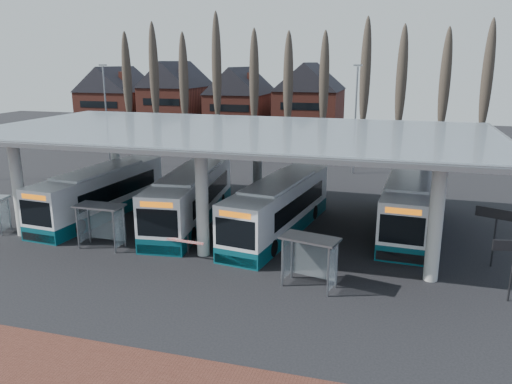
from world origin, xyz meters
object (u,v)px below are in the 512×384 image
(bus_0, at_px, (101,193))
(bus_1, at_px, (191,198))
(shelter_2, at_px, (311,250))
(shelter_1, at_px, (102,216))
(bus_3, at_px, (408,204))
(bus_2, at_px, (279,208))

(bus_0, relative_size, bus_1, 0.96)
(shelter_2, bearing_deg, shelter_1, -175.61)
(bus_3, distance_m, shelter_1, 18.85)
(bus_1, bearing_deg, bus_3, 3.65)
(bus_3, height_order, shelter_2, bus_3)
(bus_3, relative_size, shelter_2, 4.26)
(bus_3, bearing_deg, shelter_1, -150.48)
(bus_2, xyz_separation_m, shelter_1, (-9.18, -5.31, 0.27))
(bus_2, relative_size, bus_3, 0.99)
(bus_0, distance_m, bus_1, 6.57)
(bus_2, xyz_separation_m, shelter_2, (3.25, -7.19, 0.23))
(bus_1, distance_m, bus_3, 14.10)
(shelter_1, bearing_deg, bus_3, 26.38)
(bus_2, bearing_deg, shelter_2, -57.43)
(bus_1, height_order, bus_2, bus_1)
(bus_0, height_order, bus_1, bus_1)
(shelter_1, bearing_deg, bus_2, 30.26)
(bus_2, bearing_deg, bus_3, 29.39)
(bus_0, relative_size, shelter_2, 4.16)
(bus_3, height_order, shelter_1, bus_3)
(bus_0, bearing_deg, bus_1, 7.83)
(bus_0, bearing_deg, shelter_1, -52.51)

